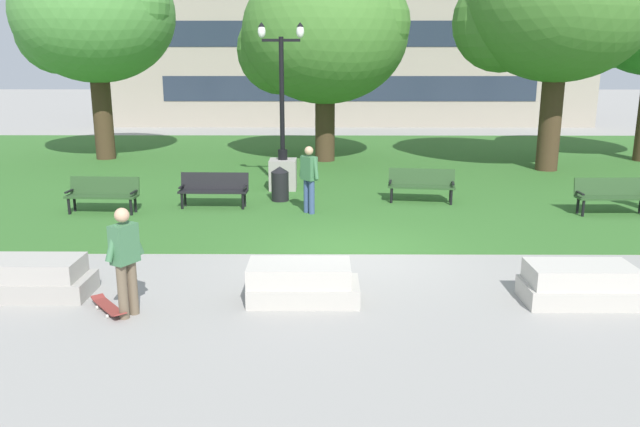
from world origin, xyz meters
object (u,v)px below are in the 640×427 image
Objects in this scene: trash_bin at (280,184)px; concrete_block_center at (33,278)px; person_skateboarder at (125,256)px; park_bench_near_left at (611,194)px; concrete_block_left at (302,283)px; skateboard at (108,307)px; person_bystander_near_lawn at (309,176)px; park_bench_near_right at (214,188)px; concrete_block_right at (580,284)px; park_bench_far_right at (421,183)px; lamp_post_center at (283,157)px; park_bench_far_left at (103,192)px.

concrete_block_center is at bearing -116.91° from trash_bin.
person_skateboarder is 0.94× the size of park_bench_near_left.
concrete_block_left reaches higher than skateboard.
park_bench_near_right is at bearing 165.08° from person_bystander_near_lawn.
park_bench_near_right is at bearing 86.30° from skateboard.
concrete_block_center is 8.97m from concrete_block_right.
park_bench_near_right is at bearing 111.23° from concrete_block_left.
park_bench_near_left is at bearing -9.77° from trash_bin.
park_bench_near_right is (1.92, 6.37, 0.23)m from concrete_block_center.
park_bench_near_right is (-7.04, 6.61, 0.23)m from concrete_block_right.
concrete_block_center is 4.47m from concrete_block_left.
concrete_block_right is (4.50, -0.05, 0.00)m from concrete_block_left.
person_skateboarder is at bearing -125.82° from park_bench_far_right.
trash_bin is at bearing 170.23° from park_bench_near_left.
concrete_block_center is 1.00× the size of concrete_block_left.
concrete_block_center and concrete_block_left have the same top height.
concrete_block_left is at bearing -83.35° from trash_bin.
person_bystander_near_lawn is (-7.64, 0.03, 0.44)m from park_bench_near_left.
concrete_block_right is 9.10m from trash_bin.
lamp_post_center reaches higher than park_bench_far_right.
person_bystander_near_lawn reaches higher than skateboard.
park_bench_near_right is 5.61m from park_bench_far_right.
lamp_post_center is at bearing 160.29° from park_bench_near_left.
skateboard is (-7.50, -0.45, -0.22)m from concrete_block_right.
trash_bin is (3.62, 7.12, 0.20)m from concrete_block_center.
person_skateboarder reaches higher than trash_bin.
trash_bin reaches higher than skateboard.
lamp_post_center is (-5.37, 8.95, 0.70)m from concrete_block_right.
person_skateboarder is at bearing -102.59° from trash_bin.
concrete_block_right is at bearing -43.17° from park_bench_near_right.
concrete_block_center is 1.63m from skateboard.
park_bench_near_left is at bearing -16.23° from park_bench_far_right.
park_bench_far_right is at bearing 43.04° from concrete_block_center.
park_bench_near_right is 2.66m from person_bystander_near_lawn.
lamp_post_center is at bearing 34.00° from park_bench_far_left.
concrete_block_right is 0.99× the size of park_bench_near_left.
trash_bin is at bearing 178.19° from park_bench_far_right.
trash_bin is (4.42, 1.38, -0.04)m from park_bench_far_left.
park_bench_near_left is at bearing 30.87° from skateboard.
concrete_block_right is 9.66m from park_bench_near_right.
lamp_post_center is at bearing 120.96° from concrete_block_right.
concrete_block_center is 6.66m from park_bench_near_right.
person_skateboarder is at bearing -166.15° from concrete_block_left.
park_bench_near_left is at bearing 62.11° from concrete_block_right.
park_bench_far_left reaches higher than skateboard.
concrete_block_right is 0.37× the size of lamp_post_center.
person_skateboarder is 9.71m from lamp_post_center.
concrete_block_right is at bearing -59.04° from lamp_post_center.
lamp_post_center is (4.40, 2.97, 0.47)m from park_bench_far_left.
person_bystander_near_lawn is at bearing -156.76° from park_bench_far_right.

